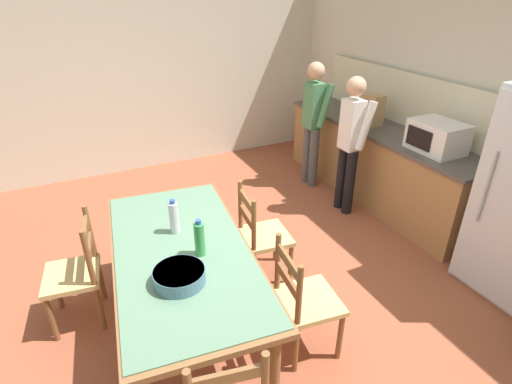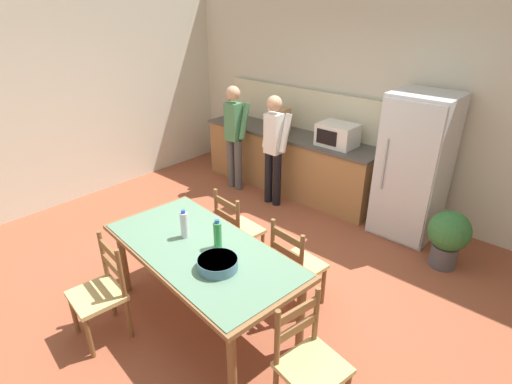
# 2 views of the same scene
# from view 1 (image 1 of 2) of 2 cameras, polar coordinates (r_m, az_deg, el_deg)

# --- Properties ---
(ground_plane) EXTENTS (8.32, 8.32, 0.00)m
(ground_plane) POSITION_cam_1_polar(r_m,az_deg,el_deg) (3.51, -1.27, -15.48)
(ground_plane) COLOR brown
(wall_back) EXTENTS (6.52, 0.12, 2.90)m
(wall_back) POSITION_cam_1_polar(r_m,az_deg,el_deg) (4.48, 31.84, 11.42)
(wall_back) COLOR beige
(wall_back) RESTS_ON ground
(wall_left) EXTENTS (0.12, 5.20, 2.90)m
(wall_left) POSITION_cam_1_polar(r_m,az_deg,el_deg) (5.77, -15.79, 17.29)
(wall_left) COLOR beige
(wall_left) RESTS_ON ground
(kitchen_counter) EXTENTS (2.86, 0.66, 0.90)m
(kitchen_counter) POSITION_cam_1_polar(r_m,az_deg,el_deg) (5.11, 16.67, 4.12)
(kitchen_counter) COLOR #9E7042
(kitchen_counter) RESTS_ON ground
(counter_splashback) EXTENTS (2.82, 0.03, 0.60)m
(counter_splashback) POSITION_cam_1_polar(r_m,az_deg,el_deg) (5.09, 20.51, 12.35)
(counter_splashback) COLOR beige
(counter_splashback) RESTS_ON kitchen_counter
(microwave) EXTENTS (0.50, 0.39, 0.30)m
(microwave) POSITION_cam_1_polar(r_m,az_deg,el_deg) (4.38, 24.45, 7.19)
(microwave) COLOR white
(microwave) RESTS_ON kitchen_counter
(paper_bag) EXTENTS (0.24, 0.16, 0.36)m
(paper_bag) POSITION_cam_1_polar(r_m,az_deg,el_deg) (4.99, 16.34, 11.24)
(paper_bag) COLOR tan
(paper_bag) RESTS_ON kitchen_counter
(dining_table) EXTENTS (1.98, 1.12, 0.77)m
(dining_table) POSITION_cam_1_polar(r_m,az_deg,el_deg) (2.88, -10.47, -9.39)
(dining_table) COLOR brown
(dining_table) RESTS_ON ground
(bottle_near_centre) EXTENTS (0.07, 0.07, 0.27)m
(bottle_near_centre) POSITION_cam_1_polar(r_m,az_deg,el_deg) (2.96, -11.63, -3.56)
(bottle_near_centre) COLOR silver
(bottle_near_centre) RESTS_ON dining_table
(bottle_off_centre) EXTENTS (0.07, 0.07, 0.27)m
(bottle_off_centre) POSITION_cam_1_polar(r_m,az_deg,el_deg) (2.70, -8.06, -6.63)
(bottle_off_centre) COLOR green
(bottle_off_centre) RESTS_ON dining_table
(serving_bowl) EXTENTS (0.32, 0.32, 0.09)m
(serving_bowl) POSITION_cam_1_polar(r_m,az_deg,el_deg) (2.53, -10.90, -11.61)
(serving_bowl) COLOR slate
(serving_bowl) RESTS_ON dining_table
(chair_side_far_right) EXTENTS (0.47, 0.45, 0.91)m
(chair_side_far_right) POSITION_cam_1_polar(r_m,az_deg,el_deg) (2.90, 6.88, -15.12)
(chair_side_far_right) COLOR brown
(chair_side_far_right) RESTS_ON ground
(chair_side_near_left) EXTENTS (0.47, 0.45, 0.91)m
(chair_side_near_left) POSITION_cam_1_polar(r_m,az_deg,el_deg) (3.39, -24.23, -10.54)
(chair_side_near_left) COLOR brown
(chair_side_near_left) RESTS_ON ground
(chair_side_far_left) EXTENTS (0.46, 0.45, 0.91)m
(chair_side_far_left) POSITION_cam_1_polar(r_m,az_deg,el_deg) (3.51, 0.79, -6.26)
(chair_side_far_left) COLOR brown
(chair_side_far_left) RESTS_ON ground
(person_at_sink) EXTENTS (0.40, 0.27, 1.58)m
(person_at_sink) POSITION_cam_1_polar(r_m,az_deg,el_deg) (5.12, 8.19, 10.28)
(person_at_sink) COLOR #4C4C4C
(person_at_sink) RESTS_ON ground
(person_at_counter) EXTENTS (0.39, 0.27, 1.56)m
(person_at_counter) POSITION_cam_1_polar(r_m,az_deg,el_deg) (4.52, 13.38, 7.29)
(person_at_counter) COLOR black
(person_at_counter) RESTS_ON ground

